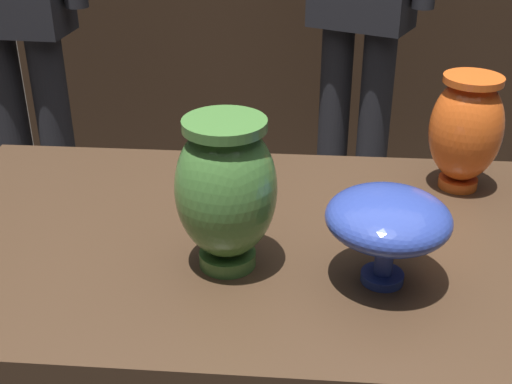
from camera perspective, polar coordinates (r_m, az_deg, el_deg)
The scene contains 4 objects.
back_display_shelf at distance 3.23m, azimuth 4.02°, elevation 11.95°, with size 2.60×0.40×0.99m.
vase_centerpiece at distance 0.94m, azimuth -2.58°, elevation 0.24°, with size 0.15×0.15×0.23m.
vase_tall_behind at distance 0.93m, azimuth 11.19°, elevation -2.37°, with size 0.17×0.17×0.14m.
vase_left_accent at distance 1.23m, azimuth 17.47°, elevation 5.17°, with size 0.13×0.13×0.21m.
Camera 1 is at (0.03, -0.91, 1.35)m, focal length 46.91 mm.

